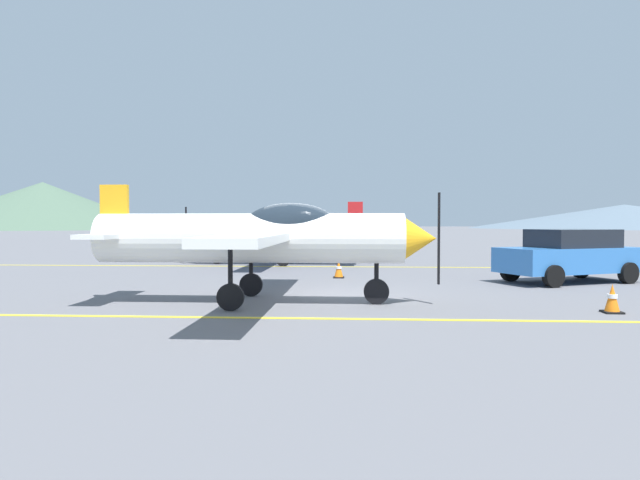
{
  "coord_description": "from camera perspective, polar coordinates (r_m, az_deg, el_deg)",
  "views": [
    {
      "loc": [
        0.98,
        -13.56,
        1.85
      ],
      "look_at": [
        -0.25,
        6.0,
        1.2
      ],
      "focal_mm": 30.96,
      "sensor_mm": 36.0,
      "label": 1
    }
  ],
  "objects": [
    {
      "name": "apron_line_far",
      "position": [
        22.63,
        1.11,
        -2.78
      ],
      "size": [
        80.0,
        0.16,
        0.01
      ],
      "primitive_type": "cube",
      "color": "yellow",
      "rests_on": "ground_plane"
    },
    {
      "name": "ground_plane",
      "position": [
        13.73,
        -0.54,
        -5.85
      ],
      "size": [
        400.0,
        400.0,
        0.0
      ],
      "primitive_type": "plane",
      "color": "slate"
    },
    {
      "name": "traffic_cone_front",
      "position": [
        12.7,
        27.96,
        -5.4
      ],
      "size": [
        0.36,
        0.36,
        0.59
      ],
      "color": "black",
      "rests_on": "ground_plane"
    },
    {
      "name": "hill_left",
      "position": [
        154.69,
        -26.72,
        3.2
      ],
      "size": [
        59.57,
        59.57,
        11.75
      ],
      "primitive_type": "cone",
      "color": "#4C6651",
      "rests_on": "ground_plane"
    },
    {
      "name": "airplane_mid",
      "position": [
        23.93,
        -4.66,
        1.11
      ],
      "size": [
        7.78,
        8.98,
        2.7
      ],
      "color": "#33478C",
      "rests_on": "ground_plane"
    },
    {
      "name": "airplane_near",
      "position": [
        12.56,
        -5.86,
        0.39
      ],
      "size": [
        7.78,
        8.98,
        2.7
      ],
      "color": "white",
      "rests_on": "ground_plane"
    },
    {
      "name": "hill_centerleft",
      "position": [
        177.49,
        28.91,
        2.15
      ],
      "size": [
        85.51,
        85.51,
        6.67
      ],
      "primitive_type": "cone",
      "color": "slate",
      "rests_on": "ground_plane"
    },
    {
      "name": "traffic_cone_side",
      "position": [
        18.17,
        1.95,
        -3.03
      ],
      "size": [
        0.36,
        0.36,
        0.59
      ],
      "color": "black",
      "rests_on": "ground_plane"
    },
    {
      "name": "apron_line_near",
      "position": [
        10.64,
        -1.77,
        -8.1
      ],
      "size": [
        80.0,
        0.16,
        0.01
      ],
      "primitive_type": "cube",
      "color": "yellow",
      "rests_on": "ground_plane"
    },
    {
      "name": "car_sedan",
      "position": [
        18.46,
        24.37,
        -1.4
      ],
      "size": [
        4.66,
        3.39,
        1.62
      ],
      "color": "#3372BF",
      "rests_on": "ground_plane"
    }
  ]
}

